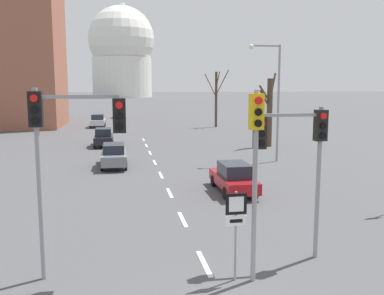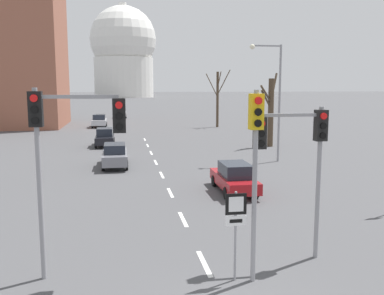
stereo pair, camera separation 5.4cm
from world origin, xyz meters
TOP-DOWN VIEW (x-y plane):
  - lane_stripe_0 at (0.00, 4.45)m, footprint 0.16×2.00m
  - lane_stripe_1 at (0.00, 8.95)m, footprint 0.16×2.00m
  - lane_stripe_2 at (0.00, 13.45)m, footprint 0.16×2.00m
  - lane_stripe_3 at (0.00, 17.95)m, footprint 0.16×2.00m
  - lane_stripe_4 at (0.00, 22.45)m, footprint 0.16×2.00m
  - lane_stripe_5 at (0.00, 26.95)m, footprint 0.16×2.00m
  - lane_stripe_6 at (0.00, 31.45)m, footprint 0.16×2.00m
  - lane_stripe_7 at (0.00, 35.95)m, footprint 0.16×2.00m
  - traffic_signal_centre_tall at (1.12, 3.07)m, footprint 0.36×0.34m
  - traffic_signal_near_left at (-3.95, 4.20)m, footprint 2.58×0.34m
  - traffic_signal_near_right at (2.93, 4.34)m, footprint 2.31×0.34m
  - route_sign_post at (0.63, 3.18)m, footprint 0.60×0.08m
  - street_lamp_right at (8.42, 21.40)m, footprint 2.36×0.36m
  - sedan_near_left at (-2.26, 67.07)m, footprint 1.82×4.40m
  - sedan_near_right at (-5.20, 50.40)m, footprint 1.92×4.50m
  - sedan_mid_centre at (-3.87, 31.64)m, footprint 1.71×4.25m
  - sedan_far_left at (-2.87, 21.26)m, footprint 1.70×4.56m
  - sedan_far_right at (3.29, 13.04)m, footprint 1.69×4.42m
  - bare_tree_right_near at (10.94, 28.95)m, footprint 2.29×2.07m
  - bare_tree_right_far at (10.44, 48.00)m, footprint 2.98×2.05m
  - capitol_dome at (0.00, 207.59)m, footprint 31.95×31.95m

SIDE VIEW (x-z plane):
  - lane_stripe_0 at x=0.00m, z-range 0.00..0.01m
  - lane_stripe_1 at x=0.00m, z-range 0.00..0.01m
  - lane_stripe_2 at x=0.00m, z-range 0.00..0.01m
  - lane_stripe_3 at x=0.00m, z-range 0.00..0.01m
  - lane_stripe_4 at x=0.00m, z-range 0.00..0.01m
  - lane_stripe_5 at x=0.00m, z-range 0.00..0.01m
  - lane_stripe_6 at x=0.00m, z-range 0.00..0.01m
  - lane_stripe_7 at x=0.00m, z-range 0.00..0.01m
  - sedan_far_right at x=3.29m, z-range 0.00..1.54m
  - sedan_far_left at x=-2.87m, z-range 0.01..1.61m
  - sedan_mid_centre at x=-3.87m, z-range -0.01..1.66m
  - sedan_near_left at x=-2.26m, z-range 0.00..1.71m
  - sedan_near_right at x=-5.20m, z-range 0.01..1.74m
  - route_sign_post at x=0.63m, z-range 0.47..3.04m
  - bare_tree_right_near at x=10.94m, z-range -0.04..6.61m
  - traffic_signal_near_right at x=2.93m, z-range 1.25..6.08m
  - traffic_signal_centre_tall at x=1.12m, z-range 1.04..6.39m
  - bare_tree_right_far at x=10.44m, z-range 0.17..7.77m
  - traffic_signal_near_left at x=-3.95m, z-range 1.41..6.82m
  - street_lamp_right at x=8.42m, z-range 0.97..9.31m
  - capitol_dome at x=0.00m, z-range -0.58..44.55m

